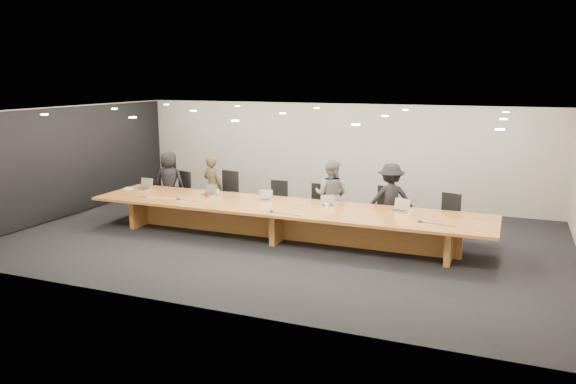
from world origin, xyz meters
name	(u,v)px	position (x,y,z in m)	size (l,w,h in m)	color
ground	(283,238)	(0.00, 0.00, 0.00)	(12.00, 12.00, 0.00)	black
back_wall	(337,154)	(0.00, 4.00, 1.40)	(12.00, 0.02, 2.80)	beige
left_wall_panel	(69,162)	(-5.94, 0.00, 1.37)	(0.08, 7.84, 2.74)	black
conference_table	(283,216)	(0.00, 0.00, 0.52)	(9.00, 1.80, 0.75)	brown
chair_far_left	(179,192)	(-3.54, 1.31, 0.54)	(0.55, 0.55, 1.09)	black
chair_left	(225,194)	(-2.13, 1.26, 0.60)	(0.61, 0.61, 1.19)	black
chair_mid_left	(276,201)	(-0.72, 1.32, 0.51)	(0.52, 0.52, 1.03)	black
chair_mid_right	(316,206)	(0.37, 1.19, 0.52)	(0.53, 0.53, 1.04)	black
chair_right	(384,210)	(1.97, 1.27, 0.54)	(0.55, 0.55, 1.09)	black
chair_far_right	(446,217)	(3.36, 1.22, 0.52)	(0.53, 0.53, 1.05)	black
person_a	(169,182)	(-3.75, 1.21, 0.81)	(0.79, 0.51, 1.62)	black
person_b	(213,186)	(-2.45, 1.22, 0.79)	(0.57, 0.38, 1.58)	#352E1D
person_c	(331,195)	(0.73, 1.17, 0.82)	(0.80, 0.62, 1.65)	#5E5E60
person_d	(390,199)	(2.12, 1.23, 0.82)	(1.06, 0.61, 1.63)	black
laptop_a	(143,184)	(-3.93, 0.32, 0.90)	(0.37, 0.27, 0.29)	beige
laptop_b	(208,190)	(-2.12, 0.42, 0.87)	(0.31, 0.23, 0.25)	tan
laptop_c	(265,195)	(-0.58, 0.35, 0.87)	(0.30, 0.22, 0.24)	#C3AF95
laptop_d	(328,201)	(0.92, 0.36, 0.87)	(0.30, 0.22, 0.23)	tan
laptop_e	(400,205)	(2.48, 0.42, 0.88)	(0.34, 0.25, 0.27)	tan
water_bottle	(218,194)	(-1.64, 0.05, 0.86)	(0.07, 0.07, 0.22)	silver
amber_mug	(206,194)	(-2.03, 0.18, 0.81)	(0.09, 0.09, 0.11)	brown
paper_cup_near	(327,206)	(0.96, 0.15, 0.80)	(0.08, 0.08, 0.10)	white
paper_cup_far	(410,213)	(2.75, 0.19, 0.79)	(0.08, 0.08, 0.09)	silver
notepad	(128,188)	(-4.35, 0.28, 0.76)	(0.22, 0.18, 0.01)	white
lime_gadget	(129,188)	(-4.33, 0.29, 0.78)	(0.17, 0.10, 0.03)	#55C835
av_box	(145,197)	(-3.34, -0.41, 0.77)	(0.22, 0.16, 0.03)	#B1B1B7
mic_left	(179,199)	(-2.47, -0.34, 0.77)	(0.14, 0.14, 0.03)	black
mic_center	(272,211)	(0.00, -0.62, 0.76)	(0.11, 0.11, 0.03)	black
mic_right	(420,221)	(3.03, -0.29, 0.77)	(0.12, 0.12, 0.03)	black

